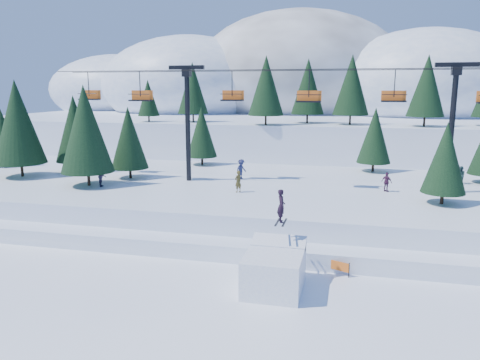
% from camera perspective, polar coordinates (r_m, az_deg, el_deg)
% --- Properties ---
extents(ground, '(160.00, 160.00, 0.00)m').
position_cam_1_polar(ground, '(24.96, -0.26, -14.61)').
color(ground, white).
rests_on(ground, ground).
extents(mid_shelf, '(70.00, 22.00, 2.50)m').
position_cam_1_polar(mid_shelf, '(41.32, 5.65, -2.31)').
color(mid_shelf, white).
rests_on(mid_shelf, ground).
extents(berm, '(70.00, 6.00, 1.10)m').
position_cam_1_polar(berm, '(32.01, 3.15, -7.62)').
color(berm, white).
rests_on(berm, ground).
extents(mountain_ridge, '(119.00, 60.82, 26.46)m').
position_cam_1_polar(mountain_ridge, '(95.77, 7.29, 10.39)').
color(mountain_ridge, white).
rests_on(mountain_ridge, ground).
extents(jump_kicker, '(3.08, 4.32, 5.29)m').
position_cam_1_polar(jump_kicker, '(26.00, 4.23, -10.71)').
color(jump_kicker, white).
rests_on(jump_kicker, ground).
extents(chairlift, '(46.00, 3.21, 10.28)m').
position_cam_1_polar(chairlift, '(40.16, 7.15, 8.91)').
color(chairlift, black).
rests_on(chairlift, mid_shelf).
extents(conifer_stand, '(64.38, 16.90, 9.68)m').
position_cam_1_polar(conifer_stand, '(41.01, 7.00, 5.67)').
color(conifer_stand, black).
rests_on(conifer_stand, mid_shelf).
extents(distant_skiers, '(31.14, 9.39, 1.86)m').
position_cam_1_polar(distant_skiers, '(41.12, 5.44, 0.66)').
color(distant_skiers, '#1F3235').
rests_on(distant_skiers, mid_shelf).
extents(banner_near, '(2.62, 1.20, 0.90)m').
position_cam_1_polar(banner_near, '(28.88, 10.59, -9.95)').
color(banner_near, black).
rests_on(banner_near, ground).
extents(banner_far, '(2.76, 0.80, 0.90)m').
position_cam_1_polar(banner_far, '(29.61, 18.14, -9.79)').
color(banner_far, black).
rests_on(banner_far, ground).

